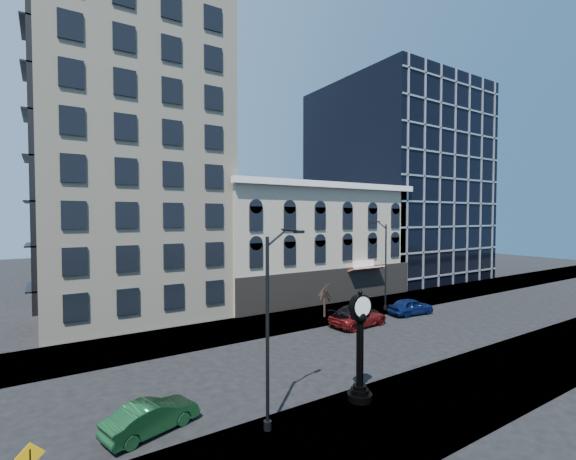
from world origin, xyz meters
TOP-DOWN VIEW (x-y plane):
  - ground at (0.00, 0.00)m, footprint 160.00×160.00m
  - sidewalk_far at (0.00, 8.00)m, footprint 160.00×6.00m
  - sidewalk_near at (0.00, -8.00)m, footprint 160.00×6.00m
  - cream_tower at (-6.11, 18.88)m, footprint 15.90×15.40m
  - victorian_row at (12.00, 15.89)m, footprint 22.60×11.19m
  - glass_office at (32.00, 20.91)m, footprint 20.00×20.15m
  - street_clock at (-0.32, -6.11)m, footprint 1.21×1.21m
  - street_lamp_near at (-4.75, -5.86)m, footprint 2.17×0.72m
  - street_lamp_far at (13.63, 6.00)m, footprint 2.23×0.34m
  - bare_tree_far at (7.73, 7.02)m, footprint 1.90×1.90m
  - car_near_b at (-9.42, -3.36)m, footprint 4.17×2.46m
  - car_far_a at (8.65, 3.66)m, footprint 5.37×2.82m
  - car_far_b at (8.87, 4.17)m, footprint 5.91×3.63m
  - car_far_c at (15.17, 3.78)m, footprint 4.58×2.18m

SIDE VIEW (x-z plane):
  - ground at x=0.00m, z-range 0.00..0.00m
  - sidewalk_far at x=0.00m, z-range 0.00..0.12m
  - sidewalk_near at x=0.00m, z-range 0.00..0.12m
  - car_near_b at x=-9.42m, z-range 0.00..1.30m
  - car_far_a at x=8.65m, z-range 0.00..1.44m
  - car_far_c at x=15.17m, z-range 0.00..1.51m
  - car_far_b at x=8.87m, z-range 0.00..1.60m
  - street_clock at x=-0.32m, z-range -0.14..5.20m
  - bare_tree_far at x=7.73m, z-range 0.94..4.20m
  - victorian_row at x=12.00m, z-range -0.25..12.25m
  - street_lamp_near at x=-4.75m, z-range 2.29..10.80m
  - street_lamp_far at x=13.63m, z-range 2.31..10.91m
  - glass_office at x=32.00m, z-range 0.00..28.00m
  - cream_tower at x=-6.11m, z-range -1.93..40.57m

